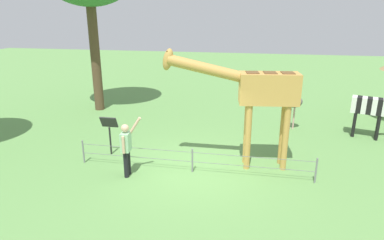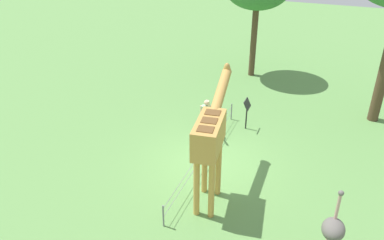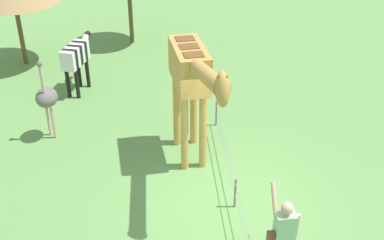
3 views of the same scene
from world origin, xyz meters
name	(u,v)px [view 2 (image 2 of 3)]	position (x,y,z in m)	size (l,w,h in m)	color
ground_plane	(208,162)	(0.00, 0.00, 0.00)	(60.00, 60.00, 0.00)	#60934C
giraffe	(211,133)	(-1.75, -0.66, 2.34)	(4.01, 0.99, 3.61)	#C69347
visitor	(207,116)	(1.81, 0.70, 0.90)	(0.56, 0.58, 1.76)	black
ostrich	(333,229)	(-3.22, -4.33, 1.18)	(0.70, 0.56, 2.25)	#CC9E93
info_sign	(247,108)	(2.93, -0.65, 0.95)	(0.56, 0.21, 1.32)	black
wire_fence	(204,152)	(0.00, 0.14, 0.40)	(7.05, 0.05, 0.75)	slate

